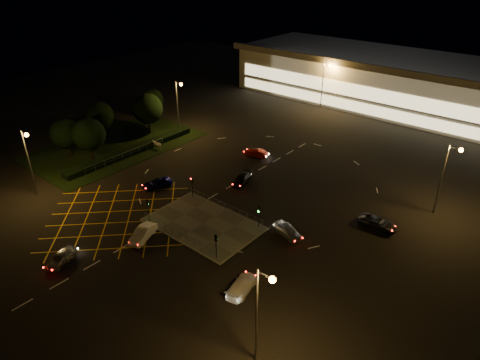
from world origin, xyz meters
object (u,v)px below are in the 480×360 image
Objects in this scene: signal_sw at (148,206)px; signal_nw at (192,183)px; signal_se at (216,241)px; car_left_blue at (157,183)px; car_circ_red at (256,153)px; signal_ne at (259,212)px; car_east_grey at (377,223)px; car_near_silver at (61,258)px; car_right_silver at (288,231)px; car_queue_white at (143,234)px; car_approach_white at (242,285)px; car_far_dkgrey at (242,179)px.

signal_sw is 7.99m from signal_nw.
signal_se is 19.62m from car_left_blue.
signal_ne is at bearing 25.04° from car_circ_red.
signal_se is 21.35m from car_east_grey.
signal_ne is at bearing 37.98° from car_near_silver.
signal_nw is at bearing 111.65° from car_right_silver.
car_queue_white is 0.95× the size of car_approach_white.
signal_nw is 25.65m from car_east_grey.
car_left_blue is (-6.34, -1.24, -1.76)m from signal_nw.
signal_se is at bearing -5.30° from car_left_blue.
car_approach_white is at bearing -5.63° from car_left_blue.
car_circ_red is at bearing -61.43° from signal_se.
signal_ne is 0.70× the size of car_far_dkgrey.
car_approach_white reaches higher than car_east_grey.
signal_ne is 21.73m from car_circ_red.
car_circ_red is 0.84× the size of car_approach_white.
car_right_silver is at bearing 32.31° from car_near_silver.
car_queue_white is 13.13m from car_left_blue.
car_near_silver reaches higher than car_far_dkgrey.
signal_nw is at bearing -124.92° from car_far_dkgrey.
car_approach_white is at bearing -16.66° from car_queue_white.
car_right_silver is 1.10× the size of car_circ_red.
car_circ_red is at bearing 78.65° from car_queue_white.
signal_se and signal_ne have the same top height.
car_approach_white is at bearing -60.98° from signal_ne.
signal_nw is at bearing -42.17° from car_approach_white.
signal_ne is 12.31m from car_far_dkgrey.
car_right_silver is 11.77m from car_east_grey.
signal_ne is at bearing -90.00° from signal_se.
car_near_silver is 0.92× the size of car_left_blue.
car_near_silver is at bearing 15.15° from car_approach_white.
car_left_blue is at bearing -28.48° from car_circ_red.
signal_sw is 0.72× the size of car_left_blue.
signal_ne is 0.72× the size of car_left_blue.
car_right_silver is at bearing -43.57° from car_far_dkgrey.
signal_se is 0.72× the size of car_right_silver.
signal_se reaches higher than car_far_dkgrey.
car_circ_red is 26.14m from car_east_grey.
signal_nw is 0.72× the size of car_left_blue.
car_right_silver is 0.90× the size of car_east_grey.
signal_ne is 0.65× the size of car_east_grey.
car_circ_red is (-4.23, 9.04, 0.00)m from car_far_dkgrey.
signal_ne is at bearing -73.08° from car_approach_white.
signal_se is 17.73m from car_near_silver.
car_east_grey is at bearing 35.20° from car_left_blue.
car_circ_red is at bearing 71.65° from car_east_grey.
signal_se is 10.14m from car_queue_white.
car_far_dkgrey is at bearing 69.78° from car_queue_white.
car_far_dkgrey is 1.13× the size of car_circ_red.
car_circ_red is (-1.55, 16.90, -1.71)m from signal_nw.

